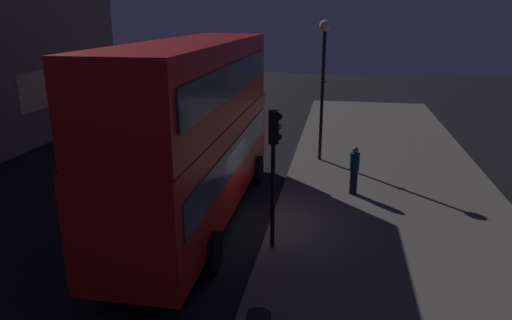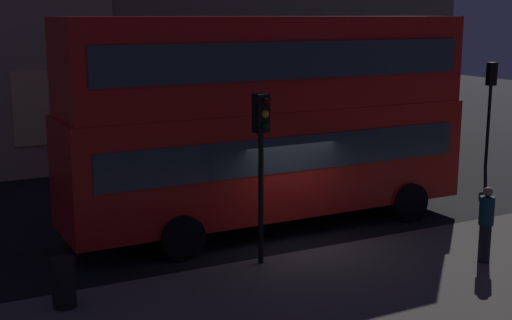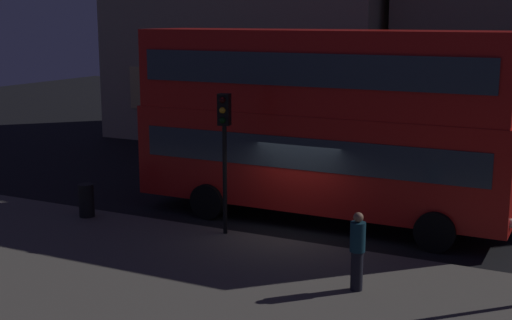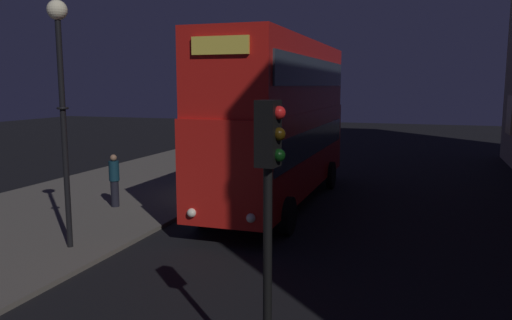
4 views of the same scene
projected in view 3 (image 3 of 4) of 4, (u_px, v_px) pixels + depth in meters
The scene contains 6 objects.
ground_plane at pixel (293, 235), 19.61m from camera, with size 80.00×80.00×0.00m, color black.
sidewalk_slab at pixel (207, 290), 15.47m from camera, with size 44.00×7.93×0.12m, color #5B564F.
double_decker_bus at pixel (319, 117), 20.30m from camera, with size 11.20×2.86×5.62m.
traffic_light_near_kerb at pixel (224, 134), 18.78m from camera, with size 0.36×0.39×3.87m.
pedestrian at pixel (357, 250), 15.16m from camera, with size 0.34×0.34×1.76m.
litter_bin at pixel (86, 200), 20.88m from camera, with size 0.46×0.46×0.99m, color black.
Camera 3 is at (7.54, -17.25, 5.99)m, focal length 49.18 mm.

